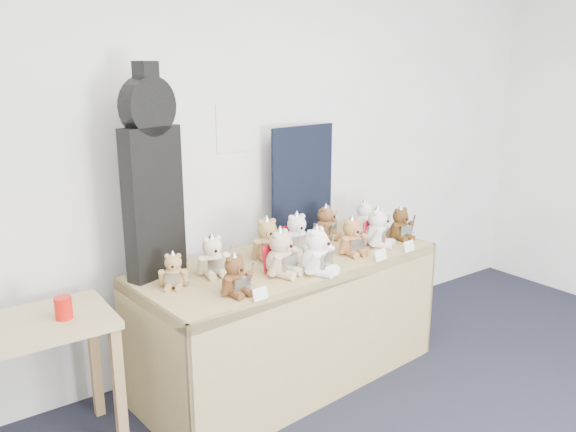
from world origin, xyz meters
TOP-DOWN VIEW (x-y plane):
  - room_shell at (0.11, 2.49)m, footprint 6.00×6.00m
  - display_table at (0.21, 1.93)m, footprint 1.94×0.94m
  - side_table at (-1.31, 2.10)m, footprint 0.89×0.50m
  - guitar_case at (-0.54, 2.22)m, footprint 0.36×0.22m
  - navy_board at (0.60, 2.40)m, footprint 0.56×0.10m
  - red_cup at (-1.09, 2.05)m, footprint 0.08×0.08m
  - teddy_front_far_left at (-0.33, 1.73)m, footprint 0.20×0.17m
  - teddy_front_left at (0.02, 1.83)m, footprint 0.25×0.23m
  - teddy_front_centre at (0.20, 1.73)m, footprint 0.25×0.24m
  - teddy_front_right at (0.58, 1.87)m, footprint 0.21×0.18m
  - teddy_front_far_right at (0.83, 1.90)m, footprint 0.24×0.23m
  - teddy_front_end at (1.07, 1.92)m, footprint 0.20×0.16m
  - teddy_back_left at (-0.29, 2.04)m, footprint 0.21×0.18m
  - teddy_back_centre_left at (0.11, 2.10)m, footprint 0.23×0.21m
  - teddy_back_centre_right at (0.34, 2.11)m, footprint 0.23×0.20m
  - teddy_back_right at (0.67, 2.22)m, footprint 0.21×0.21m
  - teddy_back_end at (0.99, 2.19)m, footprint 0.21×0.20m
  - teddy_back_far_left at (-0.54, 2.00)m, footprint 0.17×0.17m
  - entry_card_a at (-0.27, 1.59)m, footprint 0.09×0.03m
  - entry_card_b at (0.23, 1.63)m, footprint 0.09×0.03m
  - entry_card_c at (0.64, 1.67)m, footprint 0.10×0.03m
  - entry_card_d at (0.91, 1.69)m, footprint 0.09×0.03m

SIDE VIEW (x-z plane):
  - side_table at x=-1.31m, z-range 0.24..0.97m
  - display_table at x=0.21m, z-range 0.22..1.01m
  - red_cup at x=-1.09m, z-range 0.73..0.84m
  - entry_card_a at x=-0.27m, z-range 0.79..0.85m
  - entry_card_b at x=0.23m, z-range 0.79..0.85m
  - entry_card_d at x=0.91m, z-range 0.79..0.85m
  - entry_card_c at x=0.64m, z-range 0.79..0.85m
  - teddy_back_far_left at x=-0.54m, z-range 0.76..0.97m
  - teddy_front_far_left at x=-0.33m, z-range 0.76..1.00m
  - teddy_front_end at x=1.07m, z-range 0.76..1.00m
  - teddy_back_end at x=0.99m, z-range 0.76..1.01m
  - teddy_back_left at x=-0.29m, z-range 0.76..1.01m
  - teddy_back_right at x=0.67m, z-range 0.76..1.01m
  - teddy_front_right at x=0.58m, z-range 0.76..1.01m
  - teddy_back_centre_right at x=0.34m, z-range 0.75..1.03m
  - teddy_front_far_right at x=0.83m, z-range 0.75..1.04m
  - teddy_back_centre_left at x=0.11m, z-range 0.75..1.04m
  - teddy_front_left at x=0.02m, z-range 0.75..1.05m
  - teddy_front_centre at x=0.20m, z-range 0.75..1.05m
  - navy_board at x=0.60m, z-range 0.78..1.53m
  - guitar_case at x=-0.54m, z-range 0.77..1.92m
  - room_shell at x=0.11m, z-range -1.47..4.53m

